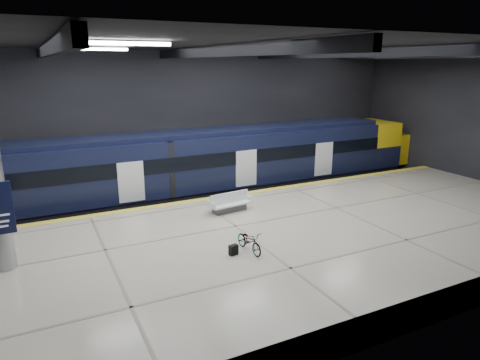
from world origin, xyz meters
TOP-DOWN VIEW (x-y plane):
  - ground at (0.00, 0.00)m, footprint 30.00×30.00m
  - room_shell at (-0.00, 0.00)m, footprint 30.10×16.10m
  - platform at (0.00, -2.50)m, footprint 30.00×11.00m
  - safety_strip at (0.00, 2.75)m, footprint 30.00×0.40m
  - rails at (0.00, 5.50)m, footprint 30.00×1.52m
  - train at (1.88, 5.50)m, footprint 29.40×2.84m
  - bench at (0.53, 0.71)m, footprint 2.00×1.02m
  - bicycle at (-0.60, -3.31)m, footprint 0.62×1.47m
  - pannier_bag at (-1.20, -3.31)m, footprint 0.33×0.25m

SIDE VIEW (x-z plane):
  - ground at x=0.00m, z-range 0.00..0.00m
  - rails at x=0.00m, z-range 0.00..0.16m
  - platform at x=0.00m, z-range 0.00..1.10m
  - safety_strip at x=0.00m, z-range 1.10..1.11m
  - pannier_bag at x=-1.20m, z-range 1.10..1.45m
  - bench at x=0.53m, z-range 0.97..1.82m
  - bicycle at x=-0.60m, z-range 1.10..1.85m
  - train at x=1.88m, z-range 0.16..3.95m
  - room_shell at x=0.00m, z-range 1.69..9.74m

